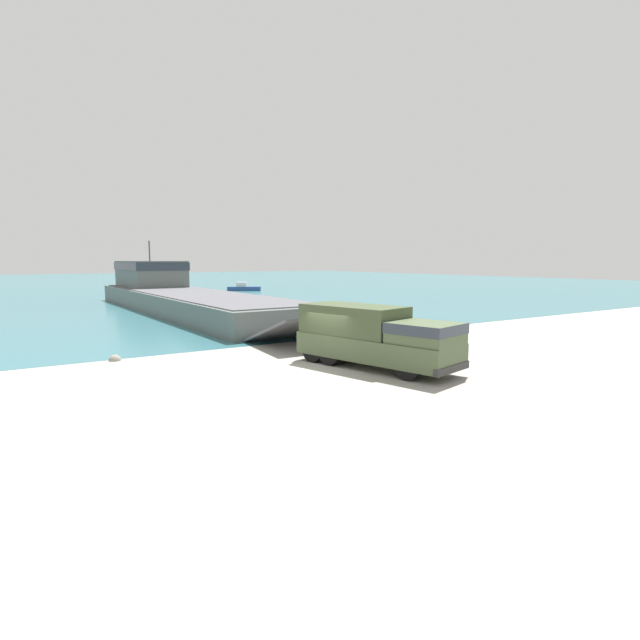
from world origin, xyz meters
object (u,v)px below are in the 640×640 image
Objects in this scene: landing_craft at (177,292)px; cargo_crate at (408,354)px; military_truck at (375,336)px; mooring_bollard at (377,328)px; moored_boat_a at (244,288)px; soldier_on_ramp at (398,338)px.

cargo_crate is (1.18, -33.90, -1.29)m from landing_craft.
military_truck is 10.02× the size of mooring_bollard.
cargo_crate is at bearing -88.91° from landing_craft.
landing_craft reaches higher than moored_boat_a.
soldier_on_ramp is at bearing 64.71° from cargo_crate.
mooring_bollard is at bearing 60.10° from cargo_crate.
moored_boat_a is (19.43, 58.51, -1.04)m from military_truck.
moored_boat_a is at bearing 73.47° from cargo_crate.
landing_craft is 42.93× the size of cargo_crate.
landing_craft reaches higher than cargo_crate.
mooring_bollard is at bearing 126.45° from military_truck.
military_truck is 61.66m from moored_boat_a.
military_truck is (-0.86, -33.82, -0.22)m from landing_craft.
landing_craft reaches higher than mooring_bollard.
landing_craft is 33.84m from military_truck.
military_truck is 4.98× the size of soldier_on_ramp.
landing_craft is 26.62× the size of soldier_on_ramp.
soldier_on_ramp is 2.01× the size of mooring_bollard.
soldier_on_ramp is at bearing -87.50° from landing_craft.
landing_craft is 53.56× the size of mooring_bollard.
soldier_on_ramp is 1.83m from cargo_crate.
soldier_on_ramp is at bearing 13.99° from moored_boat_a.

